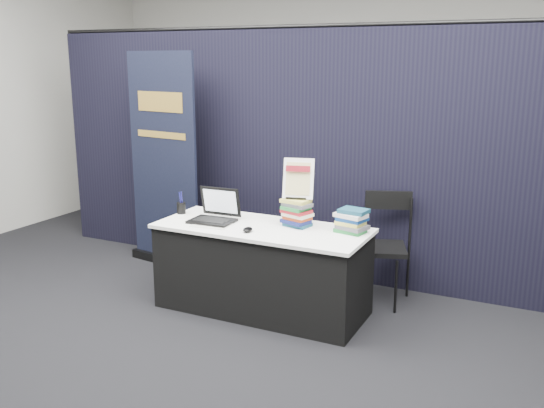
{
  "coord_description": "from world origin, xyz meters",
  "views": [
    {
      "loc": [
        2.24,
        -3.81,
        2.12
      ],
      "look_at": [
        0.1,
        0.55,
        0.96
      ],
      "focal_mm": 40.0,
      "sensor_mm": 36.0,
      "label": 1
    }
  ],
  "objects": [
    {
      "name": "brochure_left",
      "position": [
        -0.66,
        0.55,
        0.75
      ],
      "size": [
        0.27,
        0.2,
        0.0
      ],
      "primitive_type": "cube",
      "rotation": [
        0.0,
        0.0,
        0.07
      ],
      "color": "white",
      "rests_on": "display_table"
    },
    {
      "name": "pullup_banner",
      "position": [
        -1.46,
        1.19,
        0.98
      ],
      "size": [
        0.94,
        0.24,
        2.2
      ],
      "rotation": [
        0.0,
        0.0,
        -0.15
      ],
      "color": "black",
      "rests_on": "floor"
    },
    {
      "name": "stacking_chair",
      "position": [
        0.84,
        1.24,
        0.54
      ],
      "size": [
        0.56,
        0.57,
        0.97
      ],
      "rotation": [
        0.0,
        0.0,
        0.35
      ],
      "color": "black",
      "rests_on": "floor"
    },
    {
      "name": "brochure_mid",
      "position": [
        -0.54,
        0.48,
        0.75
      ],
      "size": [
        0.29,
        0.22,
        0.0
      ],
      "primitive_type": "cube",
      "rotation": [
        0.0,
        0.0,
        -0.13
      ],
      "color": "silver",
      "rests_on": "display_table"
    },
    {
      "name": "book_stack_short",
      "position": [
        0.74,
        0.72,
        0.85
      ],
      "size": [
        0.26,
        0.22,
        0.19
      ],
      "rotation": [
        0.0,
        0.0,
        -0.24
      ],
      "color": "#207935",
      "rests_on": "display_table"
    },
    {
      "name": "wall_back",
      "position": [
        0.0,
        4.0,
        1.75
      ],
      "size": [
        8.0,
        0.02,
        3.5
      ],
      "primitive_type": "cube",
      "color": "#B4B3AA",
      "rests_on": "floor"
    },
    {
      "name": "laptop",
      "position": [
        -0.45,
        0.53,
        0.82
      ],
      "size": [
        0.39,
        0.31,
        0.28
      ],
      "rotation": [
        0.0,
        0.0,
        0.04
      ],
      "color": "black",
      "rests_on": "display_table"
    },
    {
      "name": "floor",
      "position": [
        0.0,
        0.0,
        0.0
      ],
      "size": [
        8.0,
        8.0,
        0.0
      ],
      "primitive_type": "plane",
      "color": "black",
      "rests_on": "ground"
    },
    {
      "name": "brochure_right",
      "position": [
        -0.4,
        0.4,
        0.75
      ],
      "size": [
        0.35,
        0.27,
        0.0
      ],
      "primitive_type": "cube",
      "rotation": [
        0.0,
        0.0,
        0.15
      ],
      "color": "silver",
      "rests_on": "display_table"
    },
    {
      "name": "info_sign",
      "position": [
        0.26,
        0.72,
        1.15
      ],
      "size": [
        0.27,
        0.16,
        0.35
      ],
      "rotation": [
        0.0,
        0.0,
        0.26
      ],
      "color": "black",
      "rests_on": "book_stack_tall"
    },
    {
      "name": "pen_cup",
      "position": [
        -0.86,
        0.62,
        0.8
      ],
      "size": [
        0.08,
        0.08,
        0.1
      ],
      "primitive_type": "cylinder",
      "rotation": [
        0.0,
        0.0,
        0.02
      ],
      "color": "black",
      "rests_on": "display_table"
    },
    {
      "name": "display_table",
      "position": [
        0.0,
        0.55,
        0.38
      ],
      "size": [
        1.8,
        0.75,
        0.75
      ],
      "color": "black",
      "rests_on": "floor"
    },
    {
      "name": "mouse",
      "position": [
        -0.03,
        0.36,
        0.77
      ],
      "size": [
        0.1,
        0.13,
        0.04
      ],
      "primitive_type": "ellipsoid",
      "rotation": [
        0.0,
        0.0,
        0.21
      ],
      "color": "black",
      "rests_on": "display_table"
    },
    {
      "name": "drape_partition",
      "position": [
        0.0,
        1.6,
        1.2
      ],
      "size": [
        6.0,
        0.08,
        2.4
      ],
      "primitive_type": "cube",
      "color": "black",
      "rests_on": "floor"
    },
    {
      "name": "book_stack_tall",
      "position": [
        0.26,
        0.69,
        0.87
      ],
      "size": [
        0.24,
        0.21,
        0.23
      ],
      "rotation": [
        0.0,
        0.0,
        -0.22
      ],
      "color": "navy",
      "rests_on": "display_table"
    }
  ]
}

